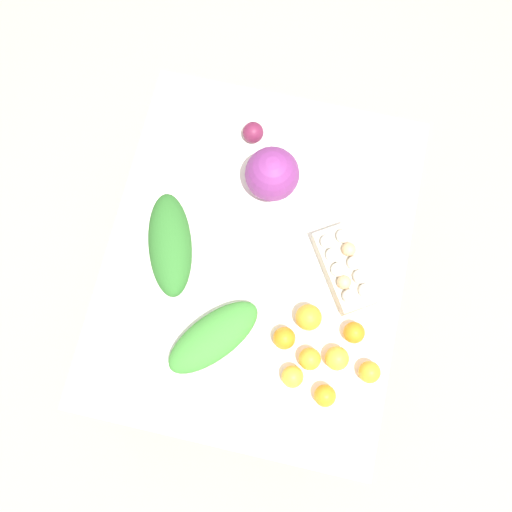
% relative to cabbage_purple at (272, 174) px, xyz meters
% --- Properties ---
extents(ground_plane, '(8.00, 8.00, 0.00)m').
position_rel_cabbage_purple_xyz_m(ground_plane, '(-0.25, -0.01, -0.85)').
color(ground_plane, '#C6B289').
extents(dining_table, '(1.17, 0.94, 0.77)m').
position_rel_cabbage_purple_xyz_m(dining_table, '(-0.25, -0.01, -0.19)').
color(dining_table, silver).
rests_on(dining_table, ground_plane).
extents(cabbage_purple, '(0.17, 0.17, 0.17)m').
position_rel_cabbage_purple_xyz_m(cabbage_purple, '(0.00, 0.00, 0.00)').
color(cabbage_purple, '#7A2D75').
rests_on(cabbage_purple, dining_table).
extents(egg_carton, '(0.29, 0.24, 0.09)m').
position_rel_cabbage_purple_xyz_m(egg_carton, '(-0.24, -0.28, -0.04)').
color(egg_carton, beige).
rests_on(egg_carton, dining_table).
extents(greens_bunch_beet_tops, '(0.36, 0.24, 0.09)m').
position_rel_cabbage_purple_xyz_m(greens_bunch_beet_tops, '(-0.28, 0.26, -0.04)').
color(greens_bunch_beet_tops, '#2D6B28').
rests_on(greens_bunch_beet_tops, dining_table).
extents(greens_bunch_chard, '(0.33, 0.31, 0.07)m').
position_rel_cabbage_purple_xyz_m(greens_bunch_chard, '(-0.53, 0.06, -0.05)').
color(greens_bunch_chard, '#3D8433').
rests_on(greens_bunch_chard, dining_table).
extents(beet_root, '(0.07, 0.07, 0.07)m').
position_rel_cabbage_purple_xyz_m(beet_root, '(0.15, 0.10, -0.05)').
color(beet_root, maroon).
rests_on(beet_root, dining_table).
extents(orange_0, '(0.07, 0.07, 0.07)m').
position_rel_cabbage_purple_xyz_m(orange_0, '(-0.51, -0.31, -0.05)').
color(orange_0, '#F9A833').
rests_on(orange_0, dining_table).
extents(orange_1, '(0.08, 0.08, 0.08)m').
position_rel_cabbage_purple_xyz_m(orange_1, '(-0.41, -0.20, -0.05)').
color(orange_1, orange).
rests_on(orange_1, dining_table).
extents(orange_2, '(0.07, 0.07, 0.07)m').
position_rel_cabbage_purple_xyz_m(orange_2, '(-0.43, -0.35, -0.05)').
color(orange_2, orange).
rests_on(orange_2, dining_table).
extents(orange_3, '(0.07, 0.07, 0.07)m').
position_rel_cabbage_purple_xyz_m(orange_3, '(-0.60, -0.19, -0.05)').
color(orange_3, '#F9A833').
rests_on(orange_3, dining_table).
extents(orange_4, '(0.07, 0.07, 0.07)m').
position_rel_cabbage_purple_xyz_m(orange_4, '(-0.49, -0.15, -0.05)').
color(orange_4, orange).
rests_on(orange_4, dining_table).
extents(orange_5, '(0.07, 0.07, 0.07)m').
position_rel_cabbage_purple_xyz_m(orange_5, '(-0.53, -0.41, -0.05)').
color(orange_5, orange).
rests_on(orange_5, dining_table).
extents(orange_6, '(0.07, 0.07, 0.07)m').
position_rel_cabbage_purple_xyz_m(orange_6, '(-0.63, -0.30, -0.05)').
color(orange_6, orange).
rests_on(orange_6, dining_table).
extents(orange_7, '(0.07, 0.07, 0.07)m').
position_rel_cabbage_purple_xyz_m(orange_7, '(-0.53, -0.23, -0.05)').
color(orange_7, orange).
rests_on(orange_7, dining_table).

